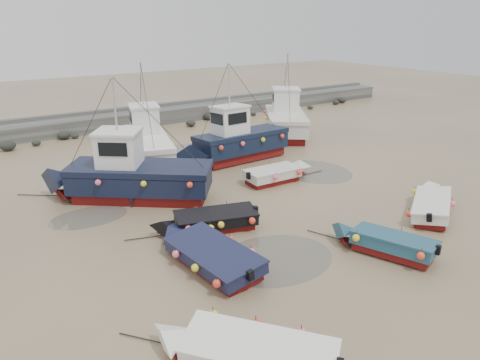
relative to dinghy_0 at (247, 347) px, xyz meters
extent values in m
plane|color=#9A8160|center=(7.35, 7.49, -0.54)|extent=(120.00, 120.00, 0.00)
cube|color=slate|center=(7.35, 29.49, 0.06)|extent=(60.00, 2.20, 1.20)
cube|color=slate|center=(7.35, 30.70, 0.78)|extent=(60.00, 0.60, 0.25)
ellipsoid|color=black|center=(12.45, 26.51, -0.25)|extent=(0.84, 0.86, 0.51)
ellipsoid|color=black|center=(15.15, 28.05, -0.20)|extent=(0.98, 1.07, 0.72)
ellipsoid|color=black|center=(21.51, 27.02, -0.27)|extent=(0.78, 0.90, 0.59)
ellipsoid|color=black|center=(30.39, 27.28, -0.30)|extent=(0.68, 0.72, 0.52)
ellipsoid|color=black|center=(26.28, 26.76, -0.33)|extent=(0.60, 0.70, 0.31)
ellipsoid|color=black|center=(2.28, 27.95, -0.19)|extent=(0.99, 0.80, 0.58)
ellipsoid|color=black|center=(19.54, 27.26, -0.35)|extent=(0.54, 0.46, 0.30)
ellipsoid|color=black|center=(17.04, 27.46, -0.33)|extent=(0.61, 0.47, 0.46)
ellipsoid|color=black|center=(31.64, 27.63, -0.22)|extent=(0.92, 0.97, 0.58)
ellipsoid|color=black|center=(3.04, 27.76, -0.33)|extent=(0.61, 0.53, 0.32)
ellipsoid|color=black|center=(18.34, 28.09, -0.31)|extent=(0.67, 0.55, 0.43)
ellipsoid|color=black|center=(-1.82, 26.83, -0.16)|extent=(1.09, 0.88, 0.72)
ellipsoid|color=black|center=(0.10, 27.14, -0.31)|extent=(0.65, 0.60, 0.37)
ellipsoid|color=black|center=(16.82, 26.88, -0.23)|extent=(0.88, 0.64, 0.62)
ellipsoid|color=black|center=(6.43, 27.09, -0.32)|extent=(0.64, 0.62, 0.48)
ellipsoid|color=black|center=(15.19, 27.91, -0.35)|extent=(0.55, 0.45, 0.29)
cylinder|color=#5B554A|center=(4.21, 4.19, -0.54)|extent=(4.86, 4.86, 0.01)
cylinder|color=#5B554A|center=(12.94, 11.41, -0.54)|extent=(4.06, 4.06, 0.01)
cylinder|color=#5B554A|center=(-0.61, 12.23, -0.54)|extent=(3.68, 3.68, 0.01)
cylinder|color=#5B554A|center=(8.02, 18.43, -0.54)|extent=(6.18, 6.18, 0.01)
cube|color=white|center=(0.23, -0.29, -0.02)|extent=(3.65, 4.09, 0.45)
pyramid|color=white|center=(-1.23, 1.58, 0.43)|extent=(1.61, 1.48, 0.90)
cube|color=brown|center=(0.23, -0.29, 0.15)|extent=(3.02, 3.40, 0.10)
cube|color=white|center=(0.23, -0.29, 0.24)|extent=(3.75, 4.20, 0.07)
cylinder|color=black|center=(-1.81, 2.33, -0.51)|extent=(1.26, 1.60, 0.04)
sphere|color=#F14528|center=(1.50, -0.52, 0.09)|extent=(0.30, 0.30, 0.30)
sphere|color=#F14528|center=(0.71, 0.49, 0.09)|extent=(0.30, 0.30, 0.30)
sphere|color=#F14528|center=(-0.08, 1.51, 0.09)|extent=(0.30, 0.30, 0.30)
cube|color=maroon|center=(1.93, 4.88, -0.39)|extent=(1.85, 3.94, 0.30)
cube|color=#151A38|center=(1.93, 4.88, -0.02)|extent=(2.15, 4.24, 0.45)
pyramid|color=#151A38|center=(1.73, 7.27, 0.43)|extent=(1.86, 0.86, 0.90)
cube|color=brown|center=(1.93, 4.88, 0.15)|extent=(1.73, 3.56, 0.10)
cube|color=#151A38|center=(1.93, 4.88, 0.24)|extent=(2.23, 4.34, 0.07)
cube|color=black|center=(2.11, 2.74, 0.16)|extent=(0.23, 0.20, 0.35)
cylinder|color=black|center=(1.65, 8.23, -0.51)|extent=(0.21, 2.00, 0.04)
sphere|color=#F14528|center=(1.05, 3.17, 0.09)|extent=(0.30, 0.30, 0.30)
sphere|color=#F14528|center=(3.03, 3.99, 0.09)|extent=(0.30, 0.30, 0.30)
sphere|color=#F14528|center=(0.94, 4.47, 0.09)|extent=(0.30, 0.30, 0.30)
sphere|color=#F14528|center=(2.93, 5.29, 0.09)|extent=(0.30, 0.30, 0.30)
sphere|color=#F14528|center=(0.83, 5.77, 0.09)|extent=(0.30, 0.30, 0.30)
sphere|color=#F14528|center=(2.82, 6.59, 0.09)|extent=(0.30, 0.30, 0.30)
cube|color=maroon|center=(8.24, 1.83, -0.39)|extent=(2.15, 3.15, 0.30)
cube|color=navy|center=(8.24, 1.83, -0.02)|extent=(2.43, 3.42, 0.45)
pyramid|color=navy|center=(7.58, 3.62, 0.43)|extent=(1.59, 1.17, 0.90)
cube|color=brown|center=(8.24, 1.83, 0.15)|extent=(1.99, 2.86, 0.10)
cube|color=navy|center=(8.24, 1.83, 0.24)|extent=(2.51, 3.51, 0.07)
cube|color=black|center=(8.81, 0.30, 0.16)|extent=(0.27, 0.25, 0.35)
cylinder|color=black|center=(7.28, 4.40, -0.51)|extent=(0.74, 1.89, 0.04)
sphere|color=#F14528|center=(7.90, 0.37, 0.09)|extent=(0.30, 0.30, 0.30)
sphere|color=#F14528|center=(9.03, 2.12, 0.09)|extent=(0.30, 0.30, 0.30)
sphere|color=#F14528|center=(7.03, 2.70, 0.09)|extent=(0.30, 0.30, 0.30)
cube|color=maroon|center=(12.96, 3.34, -0.39)|extent=(3.75, 3.01, 0.30)
cube|color=white|center=(12.96, 3.34, -0.02)|extent=(4.10, 3.34, 0.45)
pyramid|color=white|center=(14.90, 4.55, 0.43)|extent=(1.41, 1.66, 0.90)
cube|color=brown|center=(12.96, 3.34, 0.15)|extent=(3.41, 2.75, 0.10)
cube|color=white|center=(12.96, 3.34, 0.24)|extent=(4.20, 3.44, 0.07)
cube|color=black|center=(11.23, 2.26, 0.16)|extent=(0.27, 0.28, 0.35)
cylinder|color=black|center=(15.70, 5.04, -0.51)|extent=(1.72, 1.09, 0.04)
sphere|color=#F14528|center=(11.18, 3.26, 0.09)|extent=(0.30, 0.30, 0.30)
sphere|color=#F14528|center=(13.42, 2.59, 0.09)|extent=(0.30, 0.30, 0.30)
sphere|color=#F14528|center=(13.80, 4.90, 0.09)|extent=(0.30, 0.30, 0.30)
cube|color=maroon|center=(3.70, 7.75, -0.39)|extent=(3.46, 2.05, 0.30)
cube|color=black|center=(3.70, 7.75, -0.02)|extent=(3.75, 2.32, 0.45)
pyramid|color=black|center=(1.68, 8.35, 0.43)|extent=(1.07, 1.53, 0.90)
cube|color=brown|center=(3.70, 7.75, 0.15)|extent=(3.14, 1.89, 0.10)
cube|color=black|center=(3.70, 7.75, 0.24)|extent=(3.84, 2.39, 0.07)
cube|color=black|center=(5.45, 7.24, 0.16)|extent=(0.23, 0.26, 0.35)
cylinder|color=black|center=(0.83, 8.60, -0.51)|extent=(1.93, 0.60, 0.04)
sphere|color=#F14528|center=(4.81, 6.58, 0.09)|extent=(0.30, 0.30, 0.30)
sphere|color=#F14528|center=(4.60, 8.33, 0.09)|extent=(0.30, 0.30, 0.30)
sphere|color=#F14528|center=(3.47, 6.98, 0.09)|extent=(0.30, 0.30, 0.30)
sphere|color=#F14528|center=(3.26, 8.73, 0.09)|extent=(0.30, 0.30, 0.30)
sphere|color=#F14528|center=(2.13, 7.37, 0.09)|extent=(0.30, 0.30, 0.30)
cube|color=maroon|center=(9.53, 11.27, -0.39)|extent=(2.93, 1.28, 0.30)
cube|color=silver|center=(9.53, 11.27, -0.02)|extent=(3.15, 1.50, 0.45)
pyramid|color=silver|center=(11.44, 11.24, 0.43)|extent=(0.74, 1.45, 0.90)
cube|color=brown|center=(9.53, 11.27, 0.15)|extent=(2.65, 1.20, 0.10)
cube|color=silver|center=(9.53, 11.27, 0.24)|extent=(3.22, 1.56, 0.07)
cube|color=black|center=(7.90, 11.30, 0.16)|extent=(0.18, 0.22, 0.35)
cylinder|color=black|center=(12.28, 11.22, -0.51)|extent=(2.00, 0.08, 0.04)
sphere|color=#F14528|center=(8.30, 12.13, 0.09)|extent=(0.30, 0.30, 0.30)
sphere|color=#F14528|center=(9.10, 10.44, 0.09)|extent=(0.30, 0.30, 0.30)
sphere|color=#F14528|center=(9.96, 12.10, 0.09)|extent=(0.30, 0.30, 0.30)
sphere|color=#F14528|center=(10.76, 10.41, 0.09)|extent=(0.30, 0.30, 0.30)
cube|color=maroon|center=(2.38, 12.98, -0.27)|extent=(6.45, 5.69, 0.55)
cube|color=black|center=(2.38, 12.98, 0.48)|extent=(7.05, 6.28, 0.95)
pyramid|color=black|center=(-0.81, 15.48, 1.18)|extent=(2.65, 2.83, 1.40)
cube|color=brown|center=(2.38, 12.98, 1.00)|extent=(6.87, 6.10, 0.08)
cube|color=black|center=(2.38, 12.98, 1.14)|extent=(7.21, 6.41, 0.30)
cube|color=white|center=(1.63, 13.57, 2.11)|extent=(2.64, 2.60, 1.70)
cube|color=white|center=(1.63, 13.57, 3.02)|extent=(2.86, 2.81, 0.12)
cube|color=black|center=(0.83, 14.20, 2.36)|extent=(0.95, 1.19, 0.68)
cylinder|color=#B7B7B2|center=(1.63, 13.57, 4.38)|extent=(0.10, 0.10, 2.60)
cylinder|color=black|center=(-1.70, 16.18, -0.51)|extent=(2.39, 1.89, 0.05)
sphere|color=#FF637F|center=(3.74, 10.19, 0.84)|extent=(0.30, 0.30, 0.30)
sphere|color=#FF637F|center=(4.54, 13.02, 0.84)|extent=(0.30, 0.30, 0.30)
sphere|color=#FF637F|center=(1.98, 11.57, 0.84)|extent=(0.30, 0.30, 0.30)
sphere|color=#FF637F|center=(2.78, 14.40, 0.84)|extent=(0.30, 0.30, 0.30)
sphere|color=#FF637F|center=(0.23, 12.94, 0.84)|extent=(0.30, 0.30, 0.30)
sphere|color=#FF637F|center=(1.02, 15.77, 0.84)|extent=(0.30, 0.30, 0.30)
cube|color=maroon|center=(5.14, 18.46, -0.27)|extent=(3.77, 6.83, 0.55)
cube|color=white|center=(5.14, 18.46, 0.48)|extent=(4.25, 7.39, 0.95)
pyramid|color=white|center=(6.27, 22.35, 1.18)|extent=(2.70, 2.04, 1.40)
cube|color=brown|center=(5.14, 18.46, 1.00)|extent=(4.12, 7.21, 0.08)
cube|color=white|center=(5.14, 18.46, 1.14)|extent=(4.34, 7.56, 0.30)
cube|color=white|center=(5.41, 19.38, 2.11)|extent=(2.17, 2.39, 1.70)
cube|color=white|center=(5.41, 19.38, 3.02)|extent=(2.34, 2.58, 0.12)
cube|color=black|center=(5.69, 20.36, 2.36)|extent=(1.38, 0.45, 0.68)
cylinder|color=#B7B7B2|center=(5.41, 19.38, 4.38)|extent=(0.10, 0.10, 2.60)
cylinder|color=black|center=(6.58, 23.43, -0.51)|extent=(0.88, 2.89, 0.05)
sphere|color=#FF637F|center=(3.10, 16.16, 0.84)|extent=(0.30, 0.30, 0.30)
sphere|color=#FF637F|center=(6.15, 17.20, 0.84)|extent=(0.30, 0.30, 0.30)
sphere|color=#FF637F|center=(4.13, 19.72, 0.84)|extent=(0.30, 0.30, 0.30)
sphere|color=#FF637F|center=(7.18, 20.77, 0.84)|extent=(0.30, 0.30, 0.30)
cube|color=maroon|center=(10.62, 15.97, -0.27)|extent=(5.82, 2.18, 0.55)
cube|color=black|center=(10.62, 15.97, 0.48)|extent=(6.25, 2.54, 0.95)
pyramid|color=black|center=(7.01, 15.79, 1.18)|extent=(1.54, 2.30, 1.40)
cube|color=brown|center=(10.62, 15.97, 1.00)|extent=(6.11, 2.44, 0.08)
cube|color=black|center=(10.62, 15.97, 1.14)|extent=(6.39, 2.59, 0.30)
cube|color=white|center=(9.79, 15.93, 2.11)|extent=(2.08, 1.66, 1.70)
cube|color=white|center=(9.79, 15.93, 3.02)|extent=(2.24, 1.79, 0.12)
cube|color=black|center=(8.77, 15.88, 2.36)|extent=(0.12, 1.33, 0.68)
cylinder|color=#B7B7B2|center=(9.79, 15.93, 4.38)|extent=(0.10, 0.10, 2.60)
cylinder|color=black|center=(5.94, 15.73, -0.51)|extent=(3.00, 0.20, 0.05)
sphere|color=#FF637F|center=(13.13, 14.87, 0.84)|extent=(0.30, 0.30, 0.30)
sphere|color=#FF637F|center=(12.19, 17.29, 0.84)|extent=(0.30, 0.30, 0.30)
sphere|color=#FF637F|center=(11.50, 14.79, 0.84)|extent=(0.30, 0.30, 0.30)
sphere|color=#FF637F|center=(10.56, 17.21, 0.84)|extent=(0.30, 0.30, 0.30)
sphere|color=#FF637F|center=(9.87, 14.70, 0.84)|extent=(0.30, 0.30, 0.30)
sphere|color=#FF637F|center=(8.93, 17.12, 0.84)|extent=(0.30, 0.30, 0.30)
sphere|color=#FF637F|center=(8.25, 14.62, 0.84)|extent=(0.30, 0.30, 0.30)
cube|color=maroon|center=(17.03, 19.39, -0.27)|extent=(5.39, 6.45, 0.55)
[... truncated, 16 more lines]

